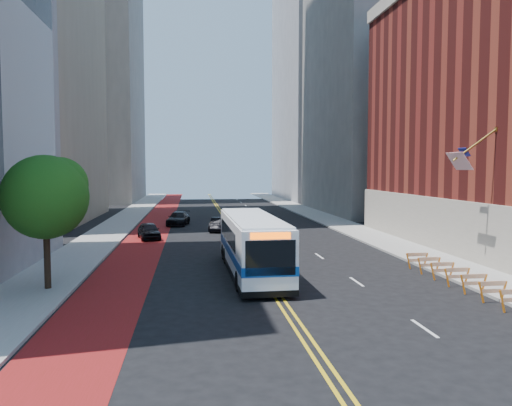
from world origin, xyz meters
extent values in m
plane|color=black|center=(0.00, 0.00, 0.00)|extent=(160.00, 160.00, 0.00)
cube|color=gray|center=(-12.00, 30.00, 0.07)|extent=(4.00, 140.00, 0.15)
cube|color=gray|center=(12.00, 30.00, 0.07)|extent=(4.00, 140.00, 0.15)
cube|color=maroon|center=(-8.10, 30.00, 0.00)|extent=(3.60, 140.00, 0.01)
cube|color=gold|center=(-0.18, 30.00, 0.00)|extent=(0.14, 140.00, 0.01)
cube|color=gold|center=(0.18, 30.00, 0.00)|extent=(0.14, 140.00, 0.01)
cube|color=silver|center=(4.80, -2.00, 0.01)|extent=(0.14, 2.20, 0.01)
cube|color=silver|center=(4.80, 6.00, 0.01)|extent=(0.14, 2.20, 0.01)
cube|color=silver|center=(4.80, 14.00, 0.01)|extent=(0.14, 2.20, 0.01)
cube|color=silver|center=(4.80, 22.00, 0.01)|extent=(0.14, 2.20, 0.01)
cube|color=silver|center=(4.80, 30.00, 0.01)|extent=(0.14, 2.20, 0.01)
cube|color=silver|center=(4.80, 38.00, 0.01)|extent=(0.14, 2.20, 0.01)
cube|color=silver|center=(4.80, 46.00, 0.01)|extent=(0.14, 2.20, 0.01)
cube|color=silver|center=(4.80, 54.00, 0.01)|extent=(0.14, 2.20, 0.01)
cube|color=silver|center=(4.80, 62.00, 0.01)|extent=(0.14, 2.20, 0.01)
cube|color=silver|center=(4.80, 70.00, 0.01)|extent=(0.14, 2.20, 0.01)
cube|color=silver|center=(4.80, 78.00, 0.01)|extent=(0.14, 2.20, 0.01)
cube|color=silver|center=(4.80, 86.00, 0.01)|extent=(0.14, 2.20, 0.01)
cube|color=#9E9384|center=(14.05, 12.00, 2.00)|extent=(0.50, 36.00, 4.00)
cube|color=black|center=(14.15, 13.00, 1.10)|extent=(0.35, 2.80, 2.20)
cube|color=black|center=(14.15, 20.00, 1.10)|extent=(0.35, 2.80, 2.20)
cube|color=#A57F33|center=(14.05, 8.00, 8.50)|extent=(0.25, 0.25, 0.25)
cylinder|color=#A57F33|center=(12.70, 8.00, 7.60)|extent=(2.85, 0.12, 2.05)
cube|color=#B21419|center=(11.70, 8.00, 6.60)|extent=(0.75, 1.90, 1.05)
cube|color=navy|center=(12.25, 8.45, 7.15)|extent=(0.39, 0.85, 0.52)
cube|color=slate|center=(23.00, 48.00, 20.00)|extent=(18.00, 26.00, 40.00)
cube|color=gray|center=(24.00, 78.00, 27.50)|extent=(20.00, 28.00, 55.00)
cube|color=slate|center=(-24.00, 78.00, 32.50)|extent=(20.00, 26.00, 65.00)
cube|color=orange|center=(9.05, -0.45, 0.50)|extent=(0.32, 0.06, 0.99)
cube|color=orange|center=(9.05, 1.10, 0.50)|extent=(0.32, 0.06, 0.99)
cube|color=orange|center=(10.15, 1.10, 0.50)|extent=(0.32, 0.06, 0.99)
cube|color=orange|center=(9.60, 1.10, 0.90)|extent=(1.25, 0.05, 0.22)
cube|color=orange|center=(9.60, 1.10, 0.55)|extent=(1.25, 0.05, 0.18)
cube|color=orange|center=(9.05, 2.65, 0.50)|extent=(0.32, 0.06, 0.99)
cube|color=orange|center=(10.15, 2.65, 0.50)|extent=(0.32, 0.06, 0.99)
cube|color=orange|center=(9.60, 2.65, 0.90)|extent=(1.25, 0.05, 0.22)
cube|color=orange|center=(9.60, 2.65, 0.55)|extent=(1.25, 0.05, 0.18)
cube|color=orange|center=(9.05, 4.20, 0.50)|extent=(0.32, 0.06, 0.99)
cube|color=orange|center=(10.15, 4.20, 0.50)|extent=(0.32, 0.06, 0.99)
cube|color=orange|center=(9.60, 4.20, 0.90)|extent=(1.25, 0.05, 0.22)
cube|color=orange|center=(9.60, 4.20, 0.55)|extent=(1.25, 0.05, 0.18)
cube|color=orange|center=(9.05, 5.75, 0.50)|extent=(0.32, 0.06, 0.99)
cube|color=orange|center=(10.15, 5.75, 0.50)|extent=(0.32, 0.06, 0.99)
cube|color=orange|center=(9.60, 5.75, 0.90)|extent=(1.25, 0.05, 0.22)
cube|color=orange|center=(9.60, 5.75, 0.55)|extent=(1.25, 0.05, 0.18)
cube|color=orange|center=(9.05, 7.30, 0.50)|extent=(0.32, 0.06, 0.99)
cube|color=orange|center=(10.15, 7.30, 0.50)|extent=(0.32, 0.06, 0.99)
cube|color=orange|center=(9.60, 7.30, 0.90)|extent=(1.25, 0.05, 0.22)
cube|color=orange|center=(9.60, 7.30, 0.55)|extent=(1.25, 0.05, 0.18)
cube|color=orange|center=(9.05, 8.85, 0.50)|extent=(0.32, 0.06, 0.99)
cube|color=orange|center=(10.15, 8.85, 0.50)|extent=(0.32, 0.06, 0.99)
cube|color=orange|center=(9.60, 8.85, 0.90)|extent=(1.25, 0.05, 0.22)
cube|color=orange|center=(9.60, 8.85, 0.55)|extent=(1.25, 0.05, 0.18)
cylinder|color=black|center=(-11.30, 6.00, 1.75)|extent=(0.32, 0.32, 3.20)
sphere|color=#16480F|center=(-11.30, 6.00, 4.75)|extent=(4.20, 4.20, 4.20)
sphere|color=#16480F|center=(-10.70, 6.40, 5.35)|extent=(2.80, 2.80, 2.80)
sphere|color=#16480F|center=(-11.80, 5.70, 5.15)|extent=(2.40, 2.40, 2.40)
cube|color=white|center=(-0.62, 8.70, 1.83)|extent=(2.90, 12.39, 2.93)
cube|color=navy|center=(-0.62, 8.70, 1.39)|extent=(2.94, 12.43, 0.46)
cube|color=black|center=(-0.63, 9.52, 2.31)|extent=(2.88, 8.69, 0.98)
cube|color=black|center=(-0.51, 2.56, 2.06)|extent=(2.35, 0.15, 1.65)
cube|color=black|center=(-0.73, 14.84, 2.26)|extent=(2.14, 0.14, 1.03)
cube|color=#FF5905|center=(-0.51, 2.55, 3.09)|extent=(1.87, 0.12, 0.31)
cube|color=white|center=(-0.62, 8.70, 3.34)|extent=(2.75, 11.77, 0.12)
cube|color=black|center=(-0.62, 8.70, 0.36)|extent=(2.93, 12.42, 0.31)
cylinder|color=black|center=(-1.76, 4.73, 0.51)|extent=(0.33, 1.03, 1.03)
cylinder|color=black|center=(0.67, 4.77, 0.51)|extent=(0.33, 1.03, 1.03)
cylinder|color=black|center=(-1.89, 12.13, 0.51)|extent=(0.33, 1.03, 1.03)
cylinder|color=black|center=(0.53, 12.17, 0.51)|extent=(0.33, 1.03, 1.03)
cylinder|color=black|center=(-1.92, 13.61, 0.51)|extent=(0.33, 1.03, 1.03)
cylinder|color=black|center=(0.51, 13.66, 0.51)|extent=(0.33, 1.03, 1.03)
imported|color=black|center=(-7.83, 24.25, 0.71)|extent=(2.53, 4.45, 1.43)
imported|color=black|center=(-1.50, 28.89, 0.66)|extent=(2.16, 4.23, 1.33)
imported|color=black|center=(-5.54, 34.65, 0.72)|extent=(2.75, 5.21, 1.44)
camera|label=1|loc=(-4.08, -19.87, 6.18)|focal=35.00mm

